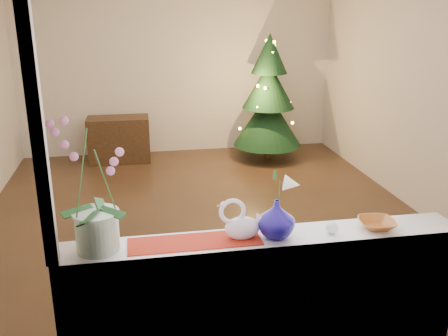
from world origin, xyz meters
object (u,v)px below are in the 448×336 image
Objects in this scene: blue_vase at (276,216)px; side_table at (119,140)px; amber_dish at (377,224)px; xmas_tree at (268,98)px; swan at (242,220)px; orchid_pot at (93,186)px; paperweight at (332,228)px.

side_table is at bearing 101.80° from blue_vase.
blue_vase reaches higher than amber_dish.
xmas_tree is (1.12, 4.26, -0.17)m from blue_vase.
swan reaches higher than amber_dish.
swan is 0.18m from blue_vase.
xmas_tree reaches higher than orchid_pot.
blue_vase is at bearing -1.08° from orchid_pot.
paperweight is 4.72m from side_table.
blue_vase is 0.29× the size of side_table.
side_table is (-1.52, 4.49, -0.63)m from amber_dish.
amber_dish is at bearing -70.45° from side_table.
blue_vase is at bearing -104.73° from xmas_tree.
swan reaches higher than side_table.
blue_vase is at bearing 176.88° from paperweight.
paperweight is 0.04× the size of xmas_tree.
side_table is at bearing 76.07° from swan.
amber_dish is at bearing 0.15° from blue_vase.
amber_dish is at bearing 3.86° from paperweight.
orchid_pot reaches higher than side_table.
blue_vase is 4.65m from side_table.
paperweight is at bearing -3.12° from blue_vase.
amber_dish is 4.30m from xmas_tree.
orchid_pot reaches higher than amber_dish.
paperweight is (0.49, -0.03, -0.08)m from swan.
side_table is at bearing 173.60° from xmas_tree.
swan is 4.60m from side_table.
swan is 1.50× the size of amber_dish.
side_table is (-1.25, 4.51, -0.64)m from paperweight.
swan is 0.77m from amber_dish.
orchid_pot reaches higher than swan.
orchid_pot is at bearing 179.39° from amber_dish.
swan is at bearing 176.73° from paperweight.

